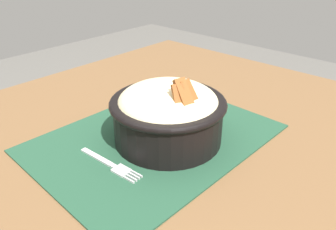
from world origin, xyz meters
TOP-DOWN VIEW (x-y plane):
  - table at (0.00, 0.00)m, footprint 1.07×0.88m
  - placemat at (-0.01, 0.00)m, footprint 0.44×0.33m
  - bowl at (-0.02, 0.02)m, footprint 0.25×0.25m
  - fork at (0.10, 0.01)m, footprint 0.02×0.13m

SIDE VIEW (x-z plane):
  - table at x=0.00m, z-range 0.30..1.03m
  - placemat at x=-0.01m, z-range 0.73..0.74m
  - fork at x=0.10m, z-range 0.74..0.74m
  - bowl at x=-0.02m, z-range 0.73..0.86m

